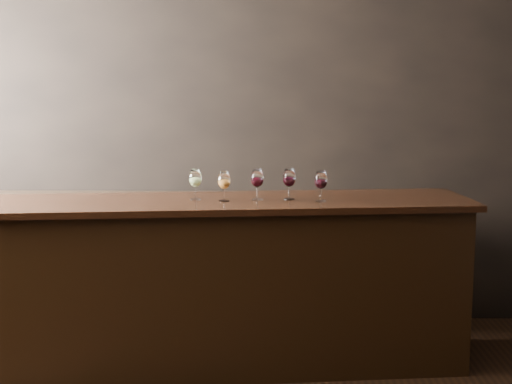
{
  "coord_description": "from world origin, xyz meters",
  "views": [
    {
      "loc": [
        0.45,
        -3.06,
        1.8
      ],
      "look_at": [
        0.38,
        1.31,
        1.13
      ],
      "focal_mm": 50.0,
      "sensor_mm": 36.0,
      "label": 1
    }
  ],
  "objects_px": {
    "back_bar_shelf": "(157,261)",
    "glass_red_a": "(257,179)",
    "glass_amber": "(224,181)",
    "glass_red_b": "(289,178)",
    "glass_red_c": "(321,181)",
    "bar_counter": "(226,287)",
    "glass_white": "(195,179)"
  },
  "relations": [
    {
      "from": "back_bar_shelf",
      "to": "glass_red_a",
      "type": "xyz_separation_m",
      "value": [
        0.75,
        -0.71,
        0.71
      ]
    },
    {
      "from": "glass_amber",
      "to": "glass_red_a",
      "type": "height_order",
      "value": "glass_red_a"
    },
    {
      "from": "glass_red_b",
      "to": "back_bar_shelf",
      "type": "bearing_deg",
      "value": 144.15
    },
    {
      "from": "back_bar_shelf",
      "to": "glass_red_c",
      "type": "height_order",
      "value": "glass_red_c"
    },
    {
      "from": "back_bar_shelf",
      "to": "glass_amber",
      "type": "bearing_deg",
      "value": -54.22
    },
    {
      "from": "back_bar_shelf",
      "to": "glass_red_b",
      "type": "bearing_deg",
      "value": -35.85
    },
    {
      "from": "bar_counter",
      "to": "glass_red_c",
      "type": "relative_size",
      "value": 15.65
    },
    {
      "from": "glass_red_b",
      "to": "glass_white",
      "type": "bearing_deg",
      "value": -178.21
    },
    {
      "from": "glass_white",
      "to": "glass_red_c",
      "type": "relative_size",
      "value": 1.01
    },
    {
      "from": "bar_counter",
      "to": "glass_red_b",
      "type": "distance_m",
      "value": 0.8
    },
    {
      "from": "glass_amber",
      "to": "glass_red_a",
      "type": "distance_m",
      "value": 0.21
    },
    {
      "from": "glass_white",
      "to": "glass_red_c",
      "type": "height_order",
      "value": "glass_white"
    },
    {
      "from": "back_bar_shelf",
      "to": "glass_red_b",
      "type": "xyz_separation_m",
      "value": [
        0.95,
        -0.69,
        0.71
      ]
    },
    {
      "from": "glass_white",
      "to": "bar_counter",
      "type": "bearing_deg",
      "value": -5.48
    },
    {
      "from": "back_bar_shelf",
      "to": "glass_red_c",
      "type": "distance_m",
      "value": 1.55
    },
    {
      "from": "back_bar_shelf",
      "to": "glass_red_a",
      "type": "distance_m",
      "value": 1.25
    },
    {
      "from": "back_bar_shelf",
      "to": "glass_white",
      "type": "relative_size",
      "value": 14.44
    },
    {
      "from": "back_bar_shelf",
      "to": "glass_white",
      "type": "xyz_separation_m",
      "value": [
        0.37,
        -0.71,
        0.71
      ]
    },
    {
      "from": "glass_red_a",
      "to": "glass_red_c",
      "type": "xyz_separation_m",
      "value": [
        0.39,
        -0.06,
        -0.0
      ]
    },
    {
      "from": "back_bar_shelf",
      "to": "glass_red_c",
      "type": "bearing_deg",
      "value": -33.64
    },
    {
      "from": "glass_red_a",
      "to": "glass_red_c",
      "type": "bearing_deg",
      "value": -8.01
    },
    {
      "from": "glass_red_c",
      "to": "glass_amber",
      "type": "bearing_deg",
      "value": -179.82
    },
    {
      "from": "glass_red_a",
      "to": "glass_white",
      "type": "bearing_deg",
      "value": 179.98
    },
    {
      "from": "bar_counter",
      "to": "glass_white",
      "type": "xyz_separation_m",
      "value": [
        -0.19,
        0.02,
        0.69
      ]
    },
    {
      "from": "glass_red_c",
      "to": "glass_white",
      "type": "bearing_deg",
      "value": 175.93
    },
    {
      "from": "back_bar_shelf",
      "to": "glass_red_a",
      "type": "height_order",
      "value": "glass_red_a"
    },
    {
      "from": "glass_red_b",
      "to": "glass_amber",
      "type": "bearing_deg",
      "value": -169.37
    },
    {
      "from": "glass_white",
      "to": "glass_amber",
      "type": "relative_size",
      "value": 1.03
    },
    {
      "from": "glass_white",
      "to": "glass_amber",
      "type": "xyz_separation_m",
      "value": [
        0.18,
        -0.06,
        -0.0
      ]
    },
    {
      "from": "glass_red_b",
      "to": "glass_red_c",
      "type": "distance_m",
      "value": 0.21
    },
    {
      "from": "glass_white",
      "to": "glass_red_b",
      "type": "relative_size",
      "value": 0.98
    },
    {
      "from": "bar_counter",
      "to": "glass_amber",
      "type": "distance_m",
      "value": 0.68
    }
  ]
}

